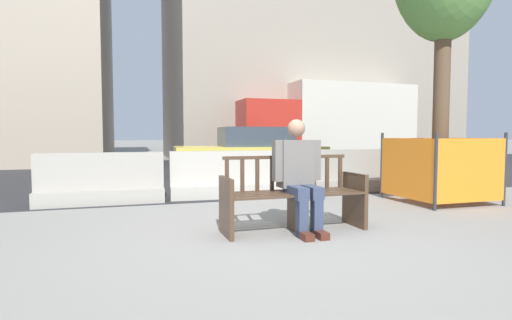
{
  "coord_description": "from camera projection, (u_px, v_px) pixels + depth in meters",
  "views": [
    {
      "loc": [
        -1.49,
        -3.89,
        1.12
      ],
      "look_at": [
        0.32,
        1.92,
        0.75
      ],
      "focal_mm": 28.0,
      "sensor_mm": 36.0,
      "label": 1
    }
  ],
  "objects": [
    {
      "name": "jersey_barrier_left",
      "position": [
        101.0,
        183.0,
        6.62
      ],
      "size": [
        2.01,
        0.7,
        0.84
      ],
      "color": "#9E998E",
      "rests_on": "ground"
    },
    {
      "name": "construction_fence",
      "position": [
        439.0,
        167.0,
        6.78
      ],
      "size": [
        1.39,
        1.39,
        1.17
      ],
      "color": "#2D2D33",
      "rests_on": "ground"
    },
    {
      "name": "jersey_barrier_right",
      "position": [
        355.0,
        174.0,
        8.19
      ],
      "size": [
        2.03,
        0.77,
        0.84
      ],
      "color": "gray",
      "rests_on": "ground"
    },
    {
      "name": "ground_plane",
      "position": [
        281.0,
        242.0,
        4.22
      ],
      "size": [
        200.0,
        200.0,
        0.0
      ],
      "primitive_type": "plane",
      "color": "gray"
    },
    {
      "name": "street_bench",
      "position": [
        293.0,
        197.0,
        4.71
      ],
      "size": [
        1.7,
        0.55,
        0.88
      ],
      "color": "#473323",
      "rests_on": "ground"
    },
    {
      "name": "street_asphalt",
      "position": [
        182.0,
        171.0,
        12.51
      ],
      "size": [
        120.0,
        12.0,
        0.01
      ],
      "primitive_type": "cube",
      "color": "#28282B",
      "rests_on": "ground"
    },
    {
      "name": "jersey_barrier_centre",
      "position": [
        225.0,
        178.0,
        7.33
      ],
      "size": [
        2.03,
        0.77,
        0.84
      ],
      "color": "#ADA89E",
      "rests_on": "ground"
    },
    {
      "name": "seated_person",
      "position": [
        299.0,
        173.0,
        4.66
      ],
      "size": [
        0.58,
        0.72,
        1.31
      ],
      "color": "#66605B",
      "rests_on": "ground"
    },
    {
      "name": "car_taxi_near",
      "position": [
        251.0,
        151.0,
        11.36
      ],
      "size": [
        4.27,
        2.05,
        1.36
      ],
      "color": "#DBC64C",
      "rests_on": "ground"
    },
    {
      "name": "delivery_truck",
      "position": [
        328.0,
        121.0,
        15.18
      ],
      "size": [
        6.84,
        2.44,
        3.05
      ],
      "color": "#B2281E",
      "rests_on": "ground"
    }
  ]
}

